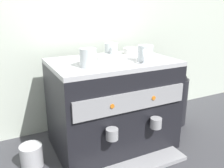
# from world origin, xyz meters

# --- Properties ---
(ground_plane) EXTENTS (4.00, 4.00, 0.00)m
(ground_plane) POSITION_xyz_m (0.00, 0.00, 0.00)
(ground_plane) COLOR #38383D
(tiled_backsplash_wall) EXTENTS (2.80, 0.03, 0.90)m
(tiled_backsplash_wall) POSITION_xyz_m (0.00, 0.32, 0.45)
(tiled_backsplash_wall) COLOR silver
(tiled_backsplash_wall) RESTS_ON ground_plane
(espresso_machine) EXTENTS (0.63, 0.52, 0.48)m
(espresso_machine) POSITION_xyz_m (0.00, -0.00, 0.24)
(espresso_machine) COLOR black
(espresso_machine) RESTS_ON ground_plane
(ceramic_cup_0) EXTENTS (0.08, 0.12, 0.08)m
(ceramic_cup_0) POSITION_xyz_m (-0.16, -0.08, 0.53)
(ceramic_cup_0) COLOR silver
(ceramic_cup_0) RESTS_ON espresso_machine
(ceramic_cup_1) EXTENTS (0.07, 0.11, 0.08)m
(ceramic_cup_1) POSITION_xyz_m (0.01, 0.04, 0.52)
(ceramic_cup_1) COLOR silver
(ceramic_cup_1) RESTS_ON espresso_machine
(ceramic_cup_2) EXTENTS (0.10, 0.10, 0.08)m
(ceramic_cup_2) POSITION_xyz_m (0.13, -0.10, 0.52)
(ceramic_cup_2) COLOR silver
(ceramic_cup_2) RESTS_ON espresso_machine
(ceramic_bowl_0) EXTENTS (0.11, 0.11, 0.03)m
(ceramic_bowl_0) POSITION_xyz_m (-0.06, -0.02, 0.50)
(ceramic_bowl_0) COLOR white
(ceramic_bowl_0) RESTS_ON espresso_machine
(ceramic_bowl_1) EXTENTS (0.09, 0.09, 0.03)m
(ceramic_bowl_1) POSITION_xyz_m (0.18, 0.11, 0.50)
(ceramic_bowl_1) COLOR white
(ceramic_bowl_1) RESTS_ON espresso_machine
(coffee_grinder) EXTENTS (0.15, 0.15, 0.42)m
(coffee_grinder) POSITION_xyz_m (0.49, 0.05, 0.20)
(coffee_grinder) COLOR black
(coffee_grinder) RESTS_ON ground_plane
(milk_pitcher) EXTENTS (0.11, 0.11, 0.11)m
(milk_pitcher) POSITION_xyz_m (-0.44, -0.01, 0.06)
(milk_pitcher) COLOR #B7B7BC
(milk_pitcher) RESTS_ON ground_plane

